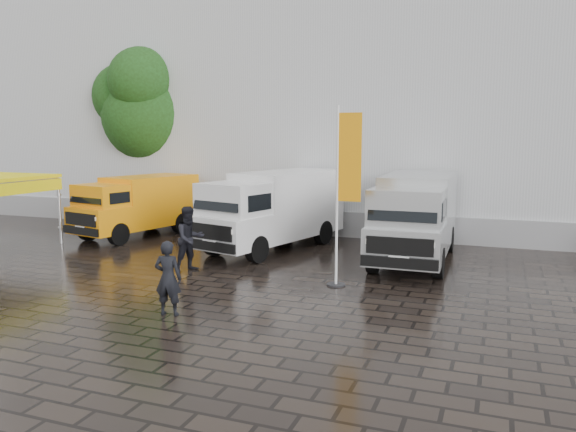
% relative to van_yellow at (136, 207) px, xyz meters
% --- Properties ---
extents(ground, '(120.00, 120.00, 0.00)m').
position_rel_van_yellow_xyz_m(ground, '(8.50, -5.14, -1.18)').
color(ground, black).
rests_on(ground, ground).
extents(exhibition_hall, '(44.00, 16.00, 12.00)m').
position_rel_van_yellow_xyz_m(exhibition_hall, '(10.50, 10.86, 4.82)').
color(exhibition_hall, silver).
rests_on(exhibition_hall, ground).
extents(hall_plinth, '(44.00, 0.15, 1.00)m').
position_rel_van_yellow_xyz_m(hall_plinth, '(10.50, 2.81, -0.68)').
color(hall_plinth, gray).
rests_on(hall_plinth, ground).
extents(van_yellow, '(3.05, 5.41, 2.35)m').
position_rel_van_yellow_xyz_m(van_yellow, '(0.00, 0.00, 0.00)').
color(van_yellow, orange).
rests_on(van_yellow, ground).
extents(van_white, '(3.62, 6.52, 2.69)m').
position_rel_van_yellow_xyz_m(van_white, '(5.97, -0.44, 0.17)').
color(van_white, white).
rests_on(van_white, ground).
extents(van_silver, '(2.18, 6.28, 2.71)m').
position_rel_van_yellow_xyz_m(van_silver, '(10.89, -0.59, 0.18)').
color(van_silver, silver).
rests_on(van_silver, ground).
extents(flagpole, '(0.88, 0.50, 4.72)m').
position_rel_van_yellow_xyz_m(flagpole, '(9.56, -4.29, 1.44)').
color(flagpole, black).
rests_on(flagpole, ground).
extents(tree, '(4.50, 4.50, 8.08)m').
position_rel_van_yellow_xyz_m(tree, '(-1.99, 4.14, 4.01)').
color(tree, black).
rests_on(tree, ground).
extents(person_front, '(0.67, 0.50, 1.68)m').
position_rel_van_yellow_xyz_m(person_front, '(6.60, -8.01, -0.34)').
color(person_front, black).
rests_on(person_front, ground).
extents(person_tent, '(1.08, 1.16, 1.91)m').
position_rel_van_yellow_xyz_m(person_tent, '(4.91, -4.22, -0.22)').
color(person_tent, black).
rests_on(person_tent, ground).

